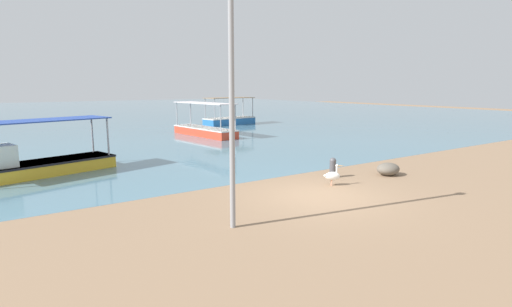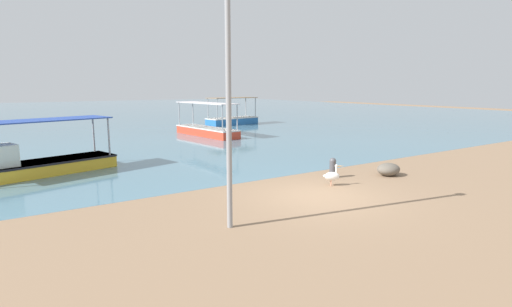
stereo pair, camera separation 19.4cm
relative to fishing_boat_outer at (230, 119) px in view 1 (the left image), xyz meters
The scene contains 9 objects.
ground 25.43m from the fishing_boat_outer, 113.92° to the right, with size 120.00×120.00×0.00m, color #8E6E52.
harbor_water 26.82m from the fishing_boat_outer, 112.61° to the left, with size 110.00×90.00×0.00m, color slate.
fishing_boat_outer is the anchor object (origin of this frame).
fishing_boat_far_left 8.69m from the fishing_boat_outer, 132.98° to the right, with size 2.20×6.55×2.42m.
fishing_boat_near_right 23.17m from the fishing_boat_outer, 141.26° to the right, with size 6.64×3.29×2.27m.
pelican 24.16m from the fishing_boat_outer, 111.68° to the right, with size 0.74×0.52×0.80m.
lamp_post 28.21m from the fishing_boat_outer, 120.51° to the right, with size 0.28×0.28×6.56m.
mooring_bollard 22.93m from the fishing_boat_outer, 110.34° to the right, with size 0.26×0.26×0.81m.
net_pile 23.23m from the fishing_boat_outer, 104.41° to the right, with size 1.00×0.85×0.52m, color #625A4E.
Camera 1 is at (-9.03, -9.42, 3.63)m, focal length 28.00 mm.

